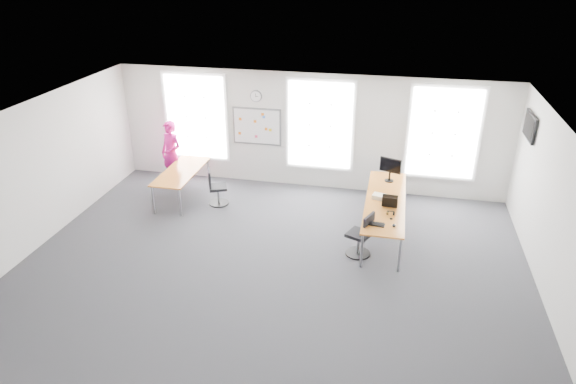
% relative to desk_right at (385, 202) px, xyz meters
% --- Properties ---
extents(floor, '(10.00, 10.00, 0.00)m').
position_rel_desk_right_xyz_m(floor, '(-2.08, -1.91, -0.72)').
color(floor, '#2C2C31').
rests_on(floor, ground).
extents(ceiling, '(10.00, 10.00, 0.00)m').
position_rel_desk_right_xyz_m(ceiling, '(-2.08, -1.91, 2.28)').
color(ceiling, white).
rests_on(ceiling, ground).
extents(wall_back, '(10.00, 0.00, 10.00)m').
position_rel_desk_right_xyz_m(wall_back, '(-2.08, 2.09, 0.78)').
color(wall_back, silver).
rests_on(wall_back, ground).
extents(wall_front, '(10.00, 0.00, 10.00)m').
position_rel_desk_right_xyz_m(wall_front, '(-2.08, -5.91, 0.78)').
color(wall_front, silver).
rests_on(wall_front, ground).
extents(wall_left, '(0.00, 10.00, 10.00)m').
position_rel_desk_right_xyz_m(wall_left, '(-7.08, -1.91, 0.78)').
color(wall_left, silver).
rests_on(wall_left, ground).
extents(wall_right, '(0.00, 10.00, 10.00)m').
position_rel_desk_right_xyz_m(wall_right, '(2.92, -1.91, 0.78)').
color(wall_right, silver).
rests_on(wall_right, ground).
extents(window_left, '(1.60, 0.06, 2.20)m').
position_rel_desk_right_xyz_m(window_left, '(-5.08, 2.06, 0.98)').
color(window_left, white).
rests_on(window_left, wall_back).
extents(window_mid, '(1.60, 0.06, 2.20)m').
position_rel_desk_right_xyz_m(window_mid, '(-1.78, 2.06, 0.98)').
color(window_mid, white).
rests_on(window_mid, wall_back).
extents(window_right, '(1.60, 0.06, 2.20)m').
position_rel_desk_right_xyz_m(window_right, '(1.22, 2.06, 0.98)').
color(window_right, white).
rests_on(window_right, wall_back).
extents(desk_right, '(0.85, 3.17, 0.77)m').
position_rel_desk_right_xyz_m(desk_right, '(0.00, 0.00, 0.00)').
color(desk_right, '#AC601C').
rests_on(desk_right, ground).
extents(desk_left, '(0.81, 2.01, 0.74)m').
position_rel_desk_right_xyz_m(desk_left, '(-5.02, 0.68, -0.05)').
color(desk_left, '#AC601C').
rests_on(desk_left, ground).
extents(chair_right, '(0.57, 0.57, 0.96)m').
position_rel_desk_right_xyz_m(chair_right, '(-0.41, -1.08, -0.30)').
color(chair_right, black).
rests_on(chair_right, ground).
extents(chair_left, '(0.54, 0.54, 0.91)m').
position_rel_desk_right_xyz_m(chair_left, '(-4.09, 0.52, -0.32)').
color(chair_left, black).
rests_on(chair_left, ground).
extents(person, '(0.74, 0.62, 1.74)m').
position_rel_desk_right_xyz_m(person, '(-5.58, 1.41, 0.15)').
color(person, '#BF1274').
rests_on(person, ground).
extents(whiteboard, '(1.20, 0.03, 0.90)m').
position_rel_desk_right_xyz_m(whiteboard, '(-3.43, 2.06, 0.83)').
color(whiteboard, white).
rests_on(whiteboard, wall_back).
extents(wall_clock, '(0.30, 0.04, 0.30)m').
position_rel_desk_right_xyz_m(wall_clock, '(-3.43, 2.06, 1.63)').
color(wall_clock, gray).
rests_on(wall_clock, wall_back).
extents(tv, '(0.06, 0.90, 0.55)m').
position_rel_desk_right_xyz_m(tv, '(2.87, 1.09, 1.58)').
color(tv, black).
rests_on(tv, wall_right).
extents(keyboard, '(0.44, 0.20, 0.02)m').
position_rel_desk_right_xyz_m(keyboard, '(-0.18, -1.15, 0.06)').
color(keyboard, black).
rests_on(keyboard, desk_right).
extents(mouse, '(0.08, 0.12, 0.04)m').
position_rel_desk_right_xyz_m(mouse, '(0.21, -1.15, 0.07)').
color(mouse, black).
rests_on(mouse, desk_right).
extents(lens_cap, '(0.07, 0.07, 0.01)m').
position_rel_desk_right_xyz_m(lens_cap, '(0.15, -0.84, 0.05)').
color(lens_cap, black).
rests_on(lens_cap, desk_right).
extents(headphones, '(0.16, 0.09, 0.09)m').
position_rel_desk_right_xyz_m(headphones, '(0.12, -0.67, 0.09)').
color(headphones, black).
rests_on(headphones, desk_right).
extents(laptop_sleeve, '(0.33, 0.20, 0.27)m').
position_rel_desk_right_xyz_m(laptop_sleeve, '(0.09, -0.32, 0.18)').
color(laptop_sleeve, black).
rests_on(laptop_sleeve, desk_right).
extents(paper_stack, '(0.33, 0.28, 0.10)m').
position_rel_desk_right_xyz_m(paper_stack, '(-0.14, 0.05, 0.10)').
color(paper_stack, beige).
rests_on(paper_stack, desk_right).
extents(monitor, '(0.50, 0.22, 0.57)m').
position_rel_desk_right_xyz_m(monitor, '(0.04, 1.05, 0.40)').
color(monitor, black).
rests_on(monitor, desk_right).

